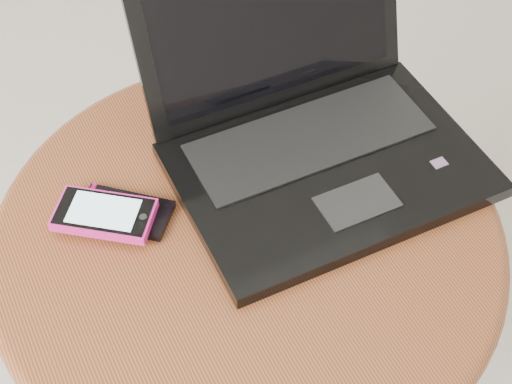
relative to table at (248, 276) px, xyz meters
name	(u,v)px	position (x,y,z in m)	size (l,w,h in m)	color
table	(248,276)	(0.00, 0.00, 0.00)	(0.66, 0.66, 0.53)	brown
laptop	(312,126)	(0.14, 0.08, 0.16)	(0.41, 0.36, 0.25)	black
phone_black	(125,212)	(-0.13, 0.09, 0.12)	(0.13, 0.12, 0.01)	black
phone_pink	(104,214)	(-0.16, 0.09, 0.13)	(0.14, 0.13, 0.02)	#E12183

